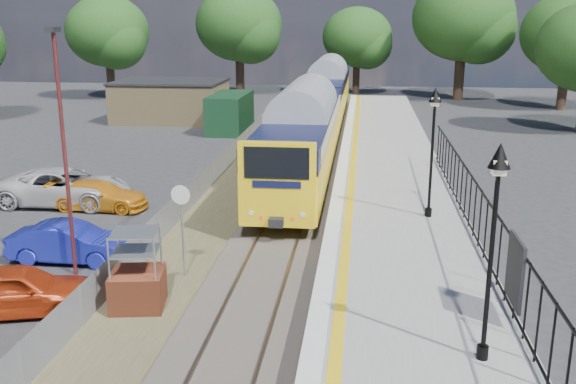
% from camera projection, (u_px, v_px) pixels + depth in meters
% --- Properties ---
extents(ground, '(120.00, 120.00, 0.00)m').
position_uv_depth(ground, '(255.00, 303.00, 18.12)').
color(ground, '#2D2D30').
rests_on(ground, ground).
extents(track_bed, '(5.90, 80.00, 0.29)m').
position_uv_depth(track_bed, '(282.00, 204.00, 27.42)').
color(track_bed, '#473F38').
rests_on(track_bed, ground).
extents(platform, '(5.00, 70.00, 0.90)m').
position_uv_depth(platform, '(394.00, 211.00, 25.19)').
color(platform, gray).
rests_on(platform, ground).
extents(platform_edge, '(0.90, 70.00, 0.01)m').
position_uv_depth(platform_edge, '(342.00, 198.00, 25.30)').
color(platform_edge, silver).
rests_on(platform_edge, platform).
extents(victorian_lamp_south, '(0.44, 0.44, 4.60)m').
position_uv_depth(victorian_lamp_south, '(496.00, 203.00, 12.53)').
color(victorian_lamp_south, black).
rests_on(victorian_lamp_south, platform).
extents(victorian_lamp_north, '(0.44, 0.44, 4.60)m').
position_uv_depth(victorian_lamp_north, '(434.00, 122.00, 22.14)').
color(victorian_lamp_north, black).
rests_on(victorian_lamp_north, platform).
extents(palisade_fence, '(0.12, 26.00, 2.00)m').
position_uv_depth(palisade_fence, '(484.00, 225.00, 19.04)').
color(palisade_fence, black).
rests_on(palisade_fence, platform).
extents(wire_fence, '(0.06, 52.00, 1.20)m').
position_uv_depth(wire_fence, '(209.00, 177.00, 29.93)').
color(wire_fence, '#999EA3').
rests_on(wire_fence, ground).
extents(outbuilding, '(10.80, 10.10, 3.12)m').
position_uv_depth(outbuilding, '(182.00, 103.00, 48.85)').
color(outbuilding, tan).
rests_on(outbuilding, ground).
extents(tree_line, '(56.80, 43.80, 11.88)m').
position_uv_depth(tree_line, '(349.00, 31.00, 56.46)').
color(tree_line, '#332319').
rests_on(tree_line, ground).
extents(train, '(2.82, 40.83, 3.51)m').
position_uv_depth(train, '(319.00, 105.00, 41.52)').
color(train, yellow).
rests_on(train, ground).
extents(brick_plinth, '(1.63, 1.63, 2.28)m').
position_uv_depth(brick_plinth, '(137.00, 271.00, 17.54)').
color(brick_plinth, brown).
rests_on(brick_plinth, ground).
extents(speed_sign, '(0.60, 0.12, 2.97)m').
position_uv_depth(speed_sign, '(182.00, 215.00, 19.38)').
color(speed_sign, '#999EA3').
rests_on(speed_sign, ground).
extents(carpark_lamp, '(0.25, 0.50, 7.55)m').
position_uv_depth(carpark_lamp, '(63.00, 140.00, 19.04)').
color(carpark_lamp, '#531C1B').
rests_on(carpark_lamp, ground).
extents(car_red, '(4.34, 2.70, 1.38)m').
position_uv_depth(car_red, '(17.00, 290.00, 17.33)').
color(car_red, '#B23410').
rests_on(car_red, ground).
extents(car_blue, '(3.97, 1.39, 1.31)m').
position_uv_depth(car_blue, '(70.00, 243.00, 21.06)').
color(car_blue, '#1A229C').
rests_on(car_blue, ground).
extents(car_yellow, '(4.16, 1.77, 1.19)m').
position_uv_depth(car_yellow, '(99.00, 195.00, 26.85)').
color(car_yellow, orange).
rests_on(car_yellow, ground).
extents(car_white, '(5.65, 2.66, 1.56)m').
position_uv_depth(car_white, '(65.00, 187.00, 27.45)').
color(car_white, silver).
rests_on(car_white, ground).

